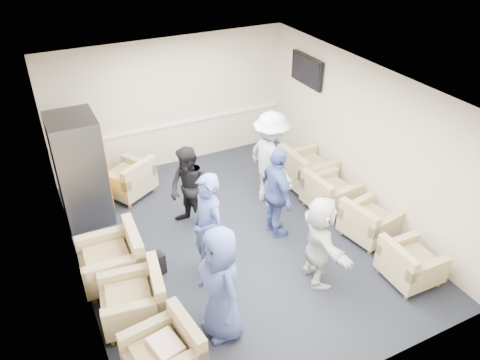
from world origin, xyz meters
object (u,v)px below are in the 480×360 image
armchair_left_mid (137,300)px  armchair_right_midfar (328,194)px  armchair_left_near (167,354)px  armchair_left_far (116,260)px  armchair_right_midnear (367,223)px  armchair_right_near (408,265)px  person_front_left (221,284)px  person_mid_left (208,230)px  person_mid_right (277,193)px  person_front_right (320,241)px  person_back_right (271,160)px  vending_machine (81,170)px  armchair_right_far (305,171)px  armchair_corner (130,180)px  person_back_left (189,190)px

armchair_left_mid → armchair_right_midfar: bearing=112.9°
armchair_left_near → armchair_left_far: armchair_left_far is taller
armchair_left_mid → armchair_right_midnear: (3.95, -0.01, -0.02)m
armchair_right_near → person_front_left: person_front_left is taller
person_mid_left → person_mid_right: person_mid_left is taller
armchair_right_midfar → person_mid_left: 2.80m
armchair_left_near → armchair_left_mid: size_ratio=0.96×
armchair_left_near → person_front_right: person_front_right is taller
armchair_right_near → person_back_right: person_back_right is taller
armchair_left_mid → person_mid_right: (2.64, 0.80, 0.49)m
armchair_right_midnear → armchair_left_mid: bearing=80.0°
vending_machine → person_mid_left: vending_machine is taller
person_front_right → armchair_right_far: bearing=-18.5°
armchair_corner → person_mid_right: 3.02m
armchair_right_midnear → person_back_left: size_ratio=0.58×
vending_machine → person_front_right: size_ratio=1.33×
armchair_right_midnear → person_back_left: 3.05m
person_back_right → armchair_left_mid: bearing=114.1°
armchair_left_mid → person_back_left: person_back_left is taller
armchair_right_far → person_front_left: (-2.97, -2.56, 0.49)m
vending_machine → person_front_right: (2.77, -3.19, -0.24)m
armchair_left_near → person_front_right: 2.63m
armchair_left_mid → person_back_left: (1.40, 1.60, 0.44)m
armchair_left_mid → person_mid_right: person_mid_right is taller
armchair_left_near → armchair_left_mid: (-0.08, 1.00, 0.01)m
armchair_right_far → person_back_left: size_ratio=0.59×
armchair_right_midnear → armchair_right_midfar: armchair_right_midfar is taller
armchair_left_mid → person_mid_left: bearing=113.2°
armchair_right_midfar → person_mid_right: size_ratio=0.52×
armchair_left_near → person_mid_left: person_mid_left is taller
person_back_left → armchair_left_near: bearing=-48.8°
person_mid_left → person_mid_right: size_ratio=1.10×
armchair_right_near → vending_machine: (-3.98, 3.81, 0.68)m
armchair_right_near → armchair_corner: bearing=38.0°
armchair_right_midnear → person_back_right: 2.02m
armchair_left_mid → person_back_right: size_ratio=0.52×
armchair_left_near → person_front_left: (0.85, 0.30, 0.52)m
person_back_left → armchair_right_far: bearing=73.8°
vending_machine → armchair_left_near: bearing=-86.5°
armchair_right_near → armchair_right_far: size_ratio=0.85×
armchair_right_midnear → armchair_left_near: bearing=94.5°
person_front_left → person_mid_right: 2.27m
armchair_left_mid → armchair_corner: size_ratio=0.83×
armchair_right_midnear → armchair_right_midfar: size_ratio=1.05×
person_mid_right → vending_machine: bearing=59.5°
person_front_left → armchair_right_midfar: bearing=117.5°
vending_machine → armchair_right_midfar: bearing=-23.5°
vending_machine → person_back_left: (1.54, -1.13, -0.20)m
armchair_left_near → person_back_left: bearing=146.1°
armchair_left_near → person_back_right: person_back_right is taller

